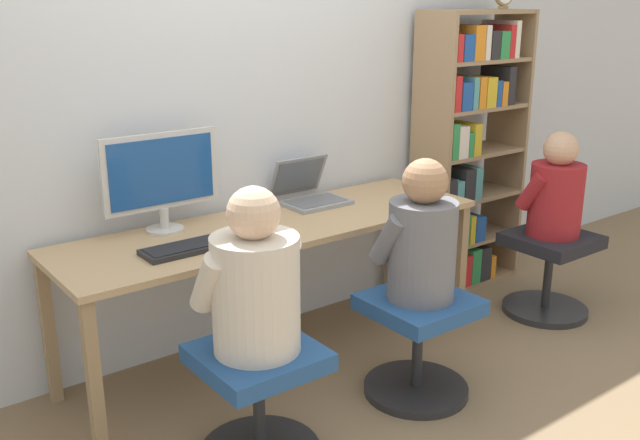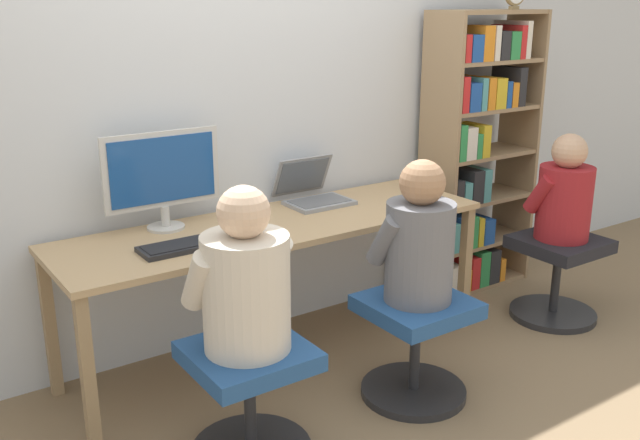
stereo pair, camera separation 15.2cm
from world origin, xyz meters
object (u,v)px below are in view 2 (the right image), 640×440
at_px(office_chair_left, 250,394).
at_px(person_near_shelf, 564,194).
at_px(desktop_monitor, 163,176).
at_px(keyboard, 186,245).
at_px(office_chair_right, 415,340).
at_px(person_at_monitor, 245,282).
at_px(office_chair_side, 557,272).
at_px(bookshelf, 476,155).
at_px(person_at_laptop, 419,241).
at_px(laptop, 314,193).

bearing_deg(office_chair_left, person_near_shelf, 4.52).
height_order(desktop_monitor, person_near_shelf, desktop_monitor).
xyz_separation_m(keyboard, office_chair_right, (0.84, -0.56, -0.46)).
xyz_separation_m(desktop_monitor, person_at_monitor, (-0.04, -0.84, -0.23)).
bearing_deg(office_chair_right, desktop_monitor, 132.63).
xyz_separation_m(office_chair_side, person_near_shelf, (-0.00, 0.00, 0.45)).
relative_size(keyboard, office_chair_right, 0.83).
bearing_deg(person_at_monitor, office_chair_right, -1.85).
bearing_deg(person_at_monitor, desktop_monitor, 87.20).
distance_m(bookshelf, office_chair_side, 0.84).
distance_m(person_at_monitor, person_near_shelf, 2.07).
bearing_deg(person_near_shelf, desktop_monitor, 161.38).
xyz_separation_m(bookshelf, office_chair_side, (0.06, -0.61, -0.57)).
height_order(person_at_laptop, person_near_shelf, person_at_laptop).
bearing_deg(bookshelf, person_near_shelf, -84.32).
relative_size(laptop, keyboard, 0.83).
height_order(person_at_monitor, person_at_laptop, person_at_monitor).
relative_size(keyboard, person_at_laptop, 0.63).
height_order(laptop, office_chair_side, laptop).
distance_m(person_at_laptop, bookshelf, 1.41).
relative_size(laptop, office_chair_side, 0.69).
bearing_deg(office_chair_side, desktop_monitor, 161.28).
xyz_separation_m(person_at_monitor, person_at_laptop, (0.84, -0.02, 0.00)).
xyz_separation_m(laptop, person_near_shelf, (1.20, -0.67, -0.04)).
height_order(person_at_laptop, office_chair_side, person_at_laptop).
distance_m(desktop_monitor, bookshelf, 1.97).
xyz_separation_m(office_chair_right, office_chair_side, (1.22, 0.18, 0.00)).
height_order(person_at_monitor, office_chair_side, person_at_monitor).
bearing_deg(office_chair_right, person_at_laptop, 90.00).
xyz_separation_m(office_chair_left, person_near_shelf, (2.06, 0.16, 0.45)).
distance_m(keyboard, office_chair_left, 0.71).
distance_m(office_chair_side, person_near_shelf, 0.45).
xyz_separation_m(keyboard, bookshelf, (2.00, 0.23, 0.11)).
relative_size(office_chair_left, office_chair_side, 1.00).
xyz_separation_m(person_at_monitor, office_chair_side, (2.06, 0.15, -0.47)).
relative_size(person_at_laptop, bookshelf, 0.37).
relative_size(person_at_laptop, office_chair_side, 1.31).
height_order(office_chair_left, person_near_shelf, person_near_shelf).
distance_m(office_chair_right, office_chair_side, 1.24).
height_order(office_chair_left, bookshelf, bookshelf).
height_order(office_chair_left, office_chair_right, same).
bearing_deg(person_near_shelf, bookshelf, 95.68).
height_order(laptop, office_chair_left, laptop).
height_order(office_chair_right, person_near_shelf, person_near_shelf).
xyz_separation_m(desktop_monitor, keyboard, (-0.04, -0.30, -0.24)).
bearing_deg(desktop_monitor, laptop, -1.13).
xyz_separation_m(office_chair_left, bookshelf, (2.00, 0.77, 0.57)).
distance_m(office_chair_right, person_at_monitor, 0.96).
height_order(desktop_monitor, bookshelf, bookshelf).
xyz_separation_m(laptop, bookshelf, (1.14, -0.06, 0.08)).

